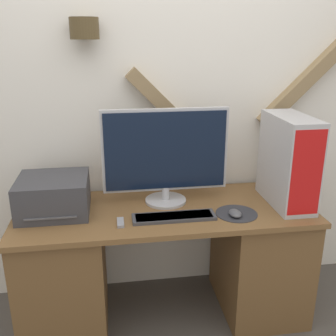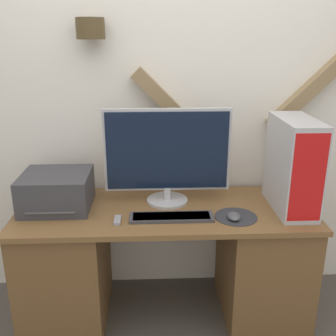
{
  "view_description": "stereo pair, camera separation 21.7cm",
  "coord_description": "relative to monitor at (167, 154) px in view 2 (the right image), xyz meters",
  "views": [
    {
      "loc": [
        -0.29,
        -1.71,
        1.66
      ],
      "look_at": [
        0.02,
        0.32,
        0.96
      ],
      "focal_mm": 42.0,
      "sensor_mm": 36.0,
      "label": 1
    },
    {
      "loc": [
        -0.07,
        -1.73,
        1.66
      ],
      "look_at": [
        0.02,
        0.32,
        0.96
      ],
      "focal_mm": 42.0,
      "sensor_mm": 36.0,
      "label": 2
    }
  ],
  "objects": [
    {
      "name": "wall_back",
      "position": [
        -0.01,
        0.28,
        0.34
      ],
      "size": [
        6.4,
        0.21,
        2.7
      ],
      "color": "white",
      "rests_on": "ground_plane"
    },
    {
      "name": "remote_control",
      "position": [
        -0.28,
        -0.26,
        -0.29
      ],
      "size": [
        0.04,
        0.1,
        0.02
      ],
      "color": "gray",
      "rests_on": "desk"
    },
    {
      "name": "computer_tower",
      "position": [
        0.69,
        -0.12,
        -0.04
      ],
      "size": [
        0.19,
        0.44,
        0.52
      ],
      "color": "#B2B2B7",
      "rests_on": "desk"
    },
    {
      "name": "monitor",
      "position": [
        0.0,
        0.0,
        0.0
      ],
      "size": [
        0.72,
        0.24,
        0.56
      ],
      "color": "#B7B7BC",
      "rests_on": "desk"
    },
    {
      "name": "mousepad",
      "position": [
        0.36,
        -0.23,
        -0.29
      ],
      "size": [
        0.23,
        0.23,
        0.0
      ],
      "color": "#2D2D33",
      "rests_on": "desk"
    },
    {
      "name": "keyboard",
      "position": [
        0.01,
        -0.23,
        -0.28
      ],
      "size": [
        0.45,
        0.12,
        0.02
      ],
      "color": "#3D3D42",
      "rests_on": "desk"
    },
    {
      "name": "mouse",
      "position": [
        0.35,
        -0.26,
        -0.28
      ],
      "size": [
        0.07,
        0.1,
        0.03
      ],
      "color": "#4C4C51",
      "rests_on": "mousepad"
    },
    {
      "name": "desk",
      "position": [
        -0.02,
        -0.1,
        -0.64
      ],
      "size": [
        1.68,
        0.65,
        0.72
      ],
      "color": "brown",
      "rests_on": "ground_plane"
    },
    {
      "name": "printer",
      "position": [
        -0.63,
        -0.05,
        -0.19
      ],
      "size": [
        0.38,
        0.36,
        0.2
      ],
      "color": "#38383D",
      "rests_on": "desk"
    }
  ]
}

